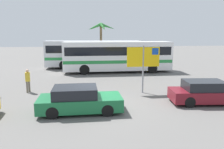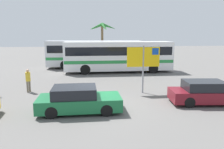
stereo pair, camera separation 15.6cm
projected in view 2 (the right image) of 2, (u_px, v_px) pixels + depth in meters
The scene contains 8 objects.
ground at pixel (101, 107), 12.17m from camera, with size 120.00×120.00×0.00m, color #605E5B.
bus_front_coach at pixel (118, 55), 23.03m from camera, with size 11.09×2.58×3.17m.
bus_rear_coach at pixel (95, 53), 26.24m from camera, with size 11.09×2.58×3.17m.
ferry_sign at pixel (144, 59), 14.68m from camera, with size 2.20×0.11×3.20m.
car_green at pixel (78, 100), 11.30m from camera, with size 4.23×1.88×1.32m.
car_maroon at pixel (207, 93), 12.65m from camera, with size 4.39×2.05×1.32m.
pedestrian_near_sign at pixel (28, 79), 15.07m from camera, with size 0.32×0.32×1.61m.
palm_tree_seaside at pixel (102, 31), 29.86m from camera, with size 3.82×3.81×5.46m.
Camera 2 is at (-0.66, -11.64, 3.95)m, focal length 35.41 mm.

